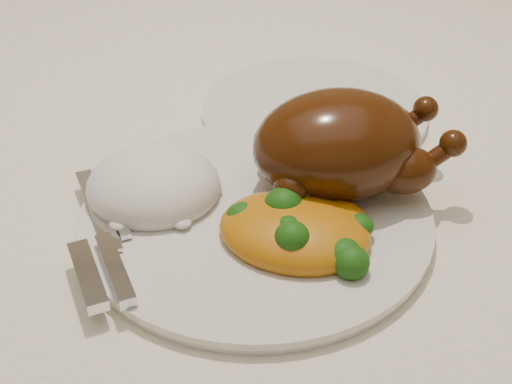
{
  "coord_description": "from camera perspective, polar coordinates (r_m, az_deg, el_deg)",
  "views": [
    {
      "loc": [
        0.04,
        -0.62,
        1.14
      ],
      "look_at": [
        0.08,
        -0.16,
        0.8
      ],
      "focal_mm": 50.0,
      "sensor_mm": 36.0,
      "label": 1
    }
  ],
  "objects": [
    {
      "name": "side_plate",
      "position": [
        0.74,
        4.66,
        6.53
      ],
      "size": [
        0.3,
        0.3,
        0.01
      ],
      "primitive_type": "cylinder",
      "rotation": [
        0.0,
        0.0,
        0.42
      ],
      "color": "silver",
      "rests_on": "tablecloth"
    },
    {
      "name": "tablecloth",
      "position": [
        0.73,
        -7.43,
        2.85
      ],
      "size": [
        1.73,
        1.03,
        0.18
      ],
      "color": "white",
      "rests_on": "dining_table"
    },
    {
      "name": "roast_chicken",
      "position": [
        0.59,
        6.89,
        3.79
      ],
      "size": [
        0.18,
        0.12,
        0.09
      ],
      "rotation": [
        0.0,
        0.0,
        0.1
      ],
      "color": "#411A07",
      "rests_on": "dinner_plate"
    },
    {
      "name": "mac_and_cheese",
      "position": [
        0.55,
        3.52,
        -3.03
      ],
      "size": [
        0.15,
        0.13,
        0.05
      ],
      "rotation": [
        0.0,
        0.0,
        -0.39
      ],
      "color": "orange",
      "rests_on": "dinner_plate"
    },
    {
      "name": "cutlery",
      "position": [
        0.55,
        -12.12,
        -4.57
      ],
      "size": [
        0.06,
        0.18,
        0.01
      ],
      "rotation": [
        0.0,
        0.0,
        0.3
      ],
      "color": "silver",
      "rests_on": "dinner_plate"
    },
    {
      "name": "dining_table",
      "position": [
        0.78,
        -7.02,
        -1.68
      ],
      "size": [
        1.6,
        0.9,
        0.76
      ],
      "color": "brown",
      "rests_on": "floor"
    },
    {
      "name": "dinner_plate",
      "position": [
        0.59,
        0.0,
        -2.06
      ],
      "size": [
        0.29,
        0.29,
        0.01
      ],
      "primitive_type": "cylinder",
      "rotation": [
        0.0,
        0.0,
        0.03
      ],
      "color": "silver",
      "rests_on": "tablecloth"
    },
    {
      "name": "rice_mound",
      "position": [
        0.6,
        -8.19,
        0.42
      ],
      "size": [
        0.12,
        0.11,
        0.06
      ],
      "rotation": [
        0.0,
        0.0,
        -0.05
      ],
      "color": "white",
      "rests_on": "dinner_plate"
    }
  ]
}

